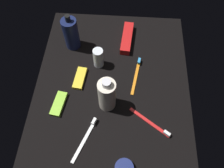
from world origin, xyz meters
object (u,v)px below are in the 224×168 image
bodywash_bottle (107,95)px  toothbrush_orange (136,74)px  cream_tin_left (124,168)px  toothpaste_box_red (127,38)px  snack_bar_yellow (80,78)px  snack_bar_lime (59,104)px  toothbrush_white (86,137)px  toothbrush_red (152,124)px  lotion_bottle (71,34)px  deodorant_stick (98,58)px

bodywash_bottle → toothbrush_orange: (-14.58, 11.34, -7.38)cm
toothbrush_orange → cream_tin_left: same height
toothpaste_box_red → snack_bar_yellow: (22.76, -19.09, -0.85)cm
toothbrush_orange → cream_tin_left: (38.62, -3.69, 0.44)cm
snack_bar_lime → cream_tin_left: 34.96cm
toothbrush_white → toothbrush_orange: bearing=147.7°
toothbrush_white → toothpaste_box_red: size_ratio=0.97×
toothbrush_red → cream_tin_left: (16.75, -9.87, 0.44)cm
toothbrush_orange → snack_bar_yellow: size_ratio=1.73×
cream_tin_left → toothbrush_white: bearing=-124.7°
cream_tin_left → bodywash_bottle: bearing=-162.3°
toothbrush_orange → snack_bar_yellow: 24.16cm
toothpaste_box_red → snack_bar_lime: 43.55cm
bodywash_bottle → cream_tin_left: size_ratio=2.70×
toothpaste_box_red → snack_bar_yellow: toothpaste_box_red is taller
toothpaste_box_red → toothbrush_red: bearing=19.8°
toothbrush_white → snack_bar_lime: toothbrush_white is taller
toothbrush_white → toothpaste_box_red: (-47.54, 13.36, 0.99)cm
snack_bar_lime → lotion_bottle: bearing=-173.3°
lotion_bottle → cream_tin_left: lotion_bottle is taller
lotion_bottle → snack_bar_lime: size_ratio=1.73×
deodorant_stick → toothbrush_white: size_ratio=0.55×
deodorant_stick → cream_tin_left: size_ratio=1.44×
toothbrush_orange → snack_bar_lime: bearing=-62.0°
lotion_bottle → snack_bar_yellow: 20.35cm
bodywash_bottle → toothbrush_white: (14.05, -6.77, -7.38)cm
snack_bar_lime → cream_tin_left: size_ratio=1.59×
toothbrush_white → toothbrush_orange: size_ratio=0.96×
toothbrush_orange → deodorant_stick: bearing=-104.9°
toothbrush_red → snack_bar_lime: size_ratio=1.49×
snack_bar_yellow → cream_tin_left: (34.76, 20.15, 0.29)cm
toothbrush_white → snack_bar_yellow: toothbrush_white is taller
bodywash_bottle → deodorant_stick: bearing=-164.5°
bodywash_bottle → snack_bar_yellow: size_ratio=1.69×
snack_bar_lime → snack_bar_yellow: bearing=160.4°
toothbrush_red → snack_bar_lime: 37.14cm
bodywash_bottle → deodorant_stick: bodywash_bottle is taller
toothbrush_red → toothbrush_orange: bearing=-164.2°
toothbrush_orange → toothbrush_white: bearing=-32.3°
toothbrush_white → snack_bar_lime: size_ratio=1.65×
toothbrush_red → snack_bar_lime: toothbrush_red is taller
bodywash_bottle → toothbrush_white: bodywash_bottle is taller
bodywash_bottle → snack_bar_yellow: bodywash_bottle is taller
deodorant_stick → snack_bar_yellow: size_ratio=0.90×
toothbrush_white → deodorant_stick: bearing=177.4°
toothbrush_red → snack_bar_yellow: size_ratio=1.49×
toothbrush_orange → toothbrush_red: (21.87, 6.18, 0.00)cm
bodywash_bottle → snack_bar_yellow: 17.99cm
lotion_bottle → toothpaste_box_red: lotion_bottle is taller
lotion_bottle → cream_tin_left: size_ratio=2.75×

